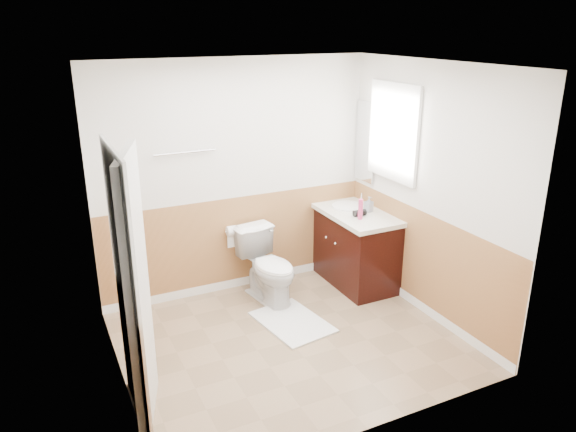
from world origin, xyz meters
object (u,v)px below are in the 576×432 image
toilet (269,266)px  bath_mat (292,322)px  lotion_bottle (360,209)px  vanity_cabinet (353,248)px  soap_dispenser (369,204)px

toilet → bath_mat: (0.00, -0.56, -0.37)m
bath_mat → lotion_bottle: (0.95, 0.30, 0.95)m
bath_mat → vanity_cabinet: vanity_cabinet is taller
toilet → soap_dispenser: (1.17, -0.09, 0.55)m
toilet → vanity_cabinet: 1.05m
toilet → lotion_bottle: bearing=-23.9°
soap_dispenser → vanity_cabinet: bearing=144.7°
vanity_cabinet → lotion_bottle: (-0.10, -0.25, 0.56)m
bath_mat → soap_dispenser: (1.17, 0.47, 0.92)m
toilet → soap_dispenser: soap_dispenser is taller
vanity_cabinet → soap_dispenser: size_ratio=6.53×
toilet → soap_dispenser: 1.29m
toilet → vanity_cabinet: bearing=-8.9°
toilet → lotion_bottle: lotion_bottle is taller
lotion_bottle → vanity_cabinet: bearing=68.5°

